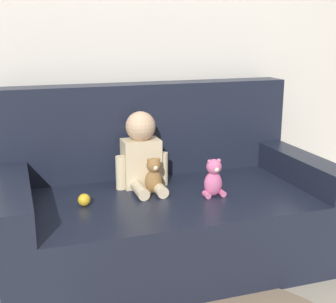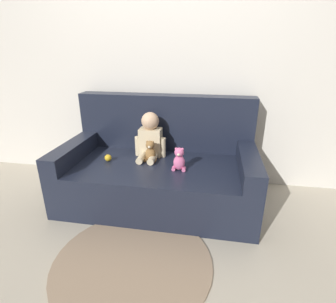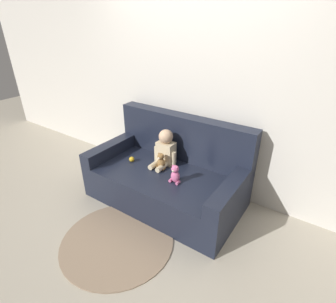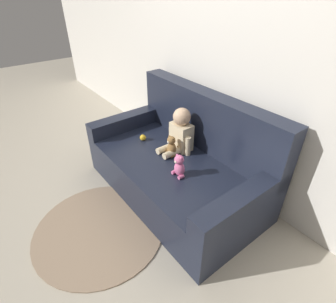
{
  "view_description": "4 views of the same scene",
  "coord_description": "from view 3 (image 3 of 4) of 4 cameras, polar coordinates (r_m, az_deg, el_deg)",
  "views": [
    {
      "loc": [
        -0.77,
        -2.3,
        1.27
      ],
      "look_at": [
        -0.02,
        -0.07,
        0.66
      ],
      "focal_mm": 50.0,
      "sensor_mm": 36.0,
      "label": 1
    },
    {
      "loc": [
        0.48,
        -2.17,
        1.39
      ],
      "look_at": [
        0.1,
        -0.02,
        0.53
      ],
      "focal_mm": 28.0,
      "sensor_mm": 36.0,
      "label": 2
    },
    {
      "loc": [
        1.47,
        -2.1,
        1.99
      ],
      "look_at": [
        0.05,
        -0.01,
        0.68
      ],
      "focal_mm": 28.0,
      "sensor_mm": 36.0,
      "label": 3
    },
    {
      "loc": [
        1.56,
        -1.28,
        1.82
      ],
      "look_at": [
        0.07,
        -0.13,
        0.57
      ],
      "focal_mm": 28.0,
      "sensor_mm": 36.0,
      "label": 4
    }
  ],
  "objects": [
    {
      "name": "wall_back",
      "position": [
        3.12,
        5.46,
        14.56
      ],
      "size": [
        8.0,
        0.05,
        2.6
      ],
      "color": "silver",
      "rests_on": "ground_plane"
    },
    {
      "name": "couch",
      "position": [
        3.12,
        0.19,
        -5.14
      ],
      "size": [
        1.76,
        0.96,
        0.96
      ],
      "color": "black",
      "rests_on": "ground_plane"
    },
    {
      "name": "toy_ball",
      "position": [
        3.22,
        -7.92,
        -1.68
      ],
      "size": [
        0.06,
        0.06,
        0.06
      ],
      "color": "gold",
      "rests_on": "couch"
    },
    {
      "name": "ground_plane",
      "position": [
        3.25,
        -0.58,
        -10.35
      ],
      "size": [
        12.0,
        12.0,
        0.0
      ],
      "primitive_type": "plane",
      "color": "#B7AD99"
    },
    {
      "name": "floor_rug",
      "position": [
        2.79,
        -10.94,
        -18.6
      ],
      "size": [
        1.11,
        1.11,
        0.01
      ],
      "color": "gray",
      "rests_on": "ground_plane"
    },
    {
      "name": "plush_toy_side",
      "position": [
        2.78,
        1.56,
        -5.01
      ],
      "size": [
        0.12,
        0.09,
        0.21
      ],
      "color": "#DB6699",
      "rests_on": "couch"
    },
    {
      "name": "person_baby",
      "position": [
        3.09,
        -0.63,
        0.48
      ],
      "size": [
        0.3,
        0.33,
        0.43
      ],
      "color": "beige",
      "rests_on": "couch"
    },
    {
      "name": "teddy_bear_brown",
      "position": [
        3.02,
        -1.54,
        -2.16
      ],
      "size": [
        0.12,
        0.09,
        0.2
      ],
      "color": "olive",
      "rests_on": "couch"
    }
  ]
}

